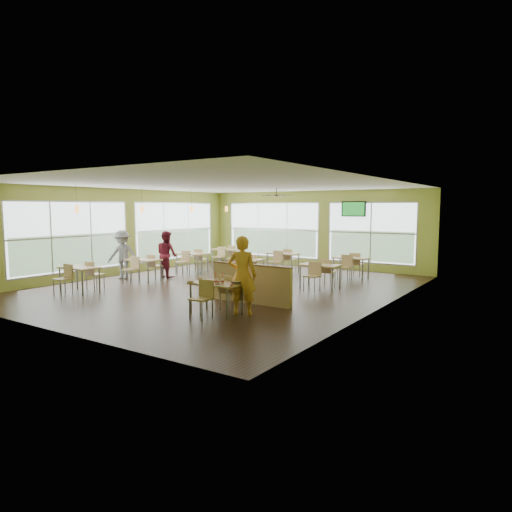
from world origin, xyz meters
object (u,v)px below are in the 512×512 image
object	(u,v)px
man_plaid	(242,275)
food_basket	(236,282)
main_table	(216,288)
half_wall_divider	(251,284)

from	to	relation	value
man_plaid	food_basket	bearing A→B (deg)	54.39
main_table	half_wall_divider	bearing A→B (deg)	90.00
main_table	food_basket	world-z (taller)	main_table
main_table	food_basket	xyz separation A→B (m)	(0.49, 0.13, 0.15)
man_plaid	food_basket	xyz separation A→B (m)	(-0.04, -0.18, -0.14)
half_wall_divider	food_basket	bearing A→B (deg)	-69.72
main_table	man_plaid	distance (m)	0.68
main_table	half_wall_divider	xyz separation A→B (m)	(0.00, 1.45, -0.11)
main_table	half_wall_divider	world-z (taller)	half_wall_divider
main_table	man_plaid	size ratio (longest dim) A/B	0.82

